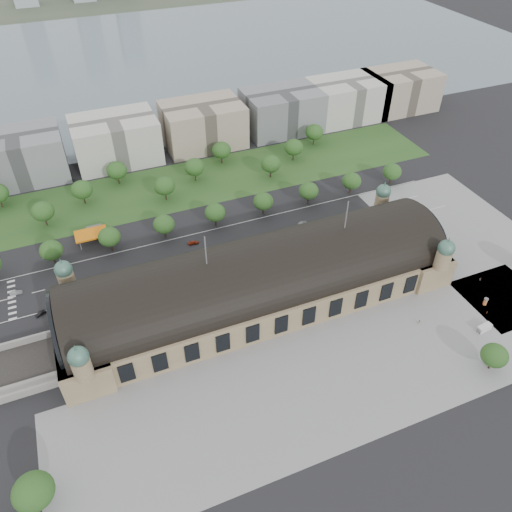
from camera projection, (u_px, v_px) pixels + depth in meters
name	position (u px, v px, depth m)	size (l,w,h in m)	color
ground	(259.00, 300.00, 195.62)	(900.00, 900.00, 0.00)	black
station	(260.00, 281.00, 189.00)	(150.00, 48.40, 44.30)	tan
plaza_south	(337.00, 378.00, 167.39)	(190.00, 48.00, 0.12)	gray
plaza_east	(469.00, 239.00, 225.51)	(56.00, 100.00, 0.12)	gray
road_slab	(183.00, 255.00, 216.71)	(260.00, 26.00, 0.10)	black
grass_belt	(163.00, 189.00, 257.08)	(300.00, 45.00, 0.10)	#274F1F
petrol_station	(93.00, 232.00, 224.28)	(14.00, 13.00, 5.05)	orange
lake	(119.00, 60.00, 406.49)	(700.00, 320.00, 0.08)	slate
far_shore	(86.00, 2.00, 548.02)	(700.00, 120.00, 0.14)	#44513D
office_2	(19.00, 157.00, 258.79)	(45.00, 32.00, 24.00)	gray
office_3	(116.00, 140.00, 273.30)	(45.00, 32.00, 24.00)	beige
office_4	(203.00, 125.00, 287.81)	(45.00, 32.00, 24.00)	tan
office_5	(282.00, 111.00, 302.32)	(45.00, 32.00, 24.00)	gray
office_6	(346.00, 99.00, 315.38)	(45.00, 32.00, 24.00)	beige
office_7	(400.00, 90.00, 326.98)	(45.00, 32.00, 24.00)	tan
tree_row_2	(51.00, 250.00, 207.45)	(9.60, 9.60, 11.52)	#2D2116
tree_row_3	(109.00, 237.00, 214.42)	(9.60, 9.60, 11.52)	#2D2116
tree_row_4	(164.00, 224.00, 221.38)	(9.60, 9.60, 11.52)	#2D2116
tree_row_5	(215.00, 213.00, 228.34)	(9.60, 9.60, 11.52)	#2D2116
tree_row_6	(263.00, 201.00, 235.31)	(9.60, 9.60, 11.52)	#2D2116
tree_row_7	(309.00, 191.00, 242.27)	(9.60, 9.60, 11.52)	#2D2116
tree_row_8	(352.00, 181.00, 249.24)	(9.60, 9.60, 11.52)	#2D2116
tree_row_9	(392.00, 172.00, 256.20)	(9.60, 9.60, 11.52)	#2D2116
tree_belt_3	(43.00, 211.00, 227.99)	(10.40, 10.40, 12.48)	#2D2116
tree_belt_4	(82.00, 190.00, 241.99)	(10.40, 10.40, 12.48)	#2D2116
tree_belt_5	(117.00, 170.00, 256.00)	(10.40, 10.40, 12.48)	#2D2116
tree_belt_6	(164.00, 186.00, 244.53)	(10.40, 10.40, 12.48)	#2D2116
tree_belt_7	(195.00, 167.00, 258.54)	(10.40, 10.40, 12.48)	#2D2116
tree_belt_8	(221.00, 150.00, 272.54)	(10.40, 10.40, 12.48)	#2D2116
tree_belt_9	(271.00, 164.00, 261.07)	(10.40, 10.40, 12.48)	#2D2116
tree_belt_10	(294.00, 147.00, 275.08)	(10.40, 10.40, 12.48)	#2D2116
tree_belt_11	(314.00, 132.00, 289.08)	(10.40, 10.40, 12.48)	#2D2116
tree_plaza_sw	(33.00, 492.00, 130.39)	(11.00, 11.00, 12.73)	#2D2116
tree_plaza_s	(494.00, 355.00, 166.19)	(9.00, 9.00, 10.64)	#2D2116
traffic_car_1	(16.00, 293.00, 197.70)	(1.59, 4.57, 1.50)	gray
traffic_car_2	(80.00, 290.00, 198.88)	(2.24, 4.86, 1.35)	black
traffic_car_3	(193.00, 243.00, 222.16)	(1.95, 4.79, 1.39)	maroon
traffic_car_4	(228.00, 245.00, 221.05)	(1.75, 4.35, 1.48)	#191640
traffic_car_5	(303.00, 223.00, 233.21)	(1.63, 4.68, 1.54)	#575B5E
parked_car_0	(41.00, 314.00, 189.18)	(1.42, 4.07, 1.34)	black
parked_car_1	(75.00, 303.00, 193.36)	(2.50, 5.43, 1.51)	maroon
parked_car_2	(110.00, 294.00, 197.20)	(2.15, 5.28, 1.53)	#1A1E4B
parked_car_3	(116.00, 292.00, 197.92)	(1.71, 4.24, 1.44)	#595B61
parked_car_4	(113.00, 300.00, 194.55)	(1.61, 4.62, 1.52)	white
parked_car_5	(160.00, 288.00, 199.96)	(2.30, 4.99, 1.39)	gray
parked_car_6	(187.00, 275.00, 205.71)	(1.78, 4.38, 1.27)	black
bus_west	(191.00, 267.00, 207.89)	(2.90, 12.41, 3.46)	red
bus_mid	(258.00, 247.00, 217.93)	(3.14, 13.44, 3.74)	silver
bus_east	(284.00, 236.00, 224.66)	(2.49, 10.64, 2.96)	silver
van_south	(484.00, 328.00, 182.86)	(5.84, 2.79, 2.45)	silver
advertising_column	(485.00, 301.00, 192.69)	(1.69, 1.69, 3.21)	#D5355B
pedestrian_0	(419.00, 322.00, 185.47)	(0.93, 0.53, 1.90)	gray
pedestrian_1	(487.00, 313.00, 189.41)	(0.58, 0.38, 1.60)	gray
pedestrian_2	(480.00, 279.00, 203.55)	(0.87, 0.50, 1.80)	gray
pedestrian_4	(498.00, 359.00, 172.39)	(1.14, 0.49, 1.76)	gray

